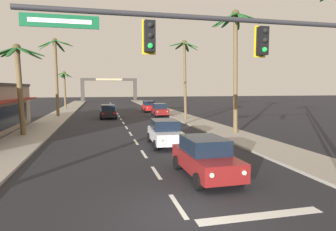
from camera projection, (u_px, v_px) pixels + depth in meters
ground_plane at (184, 215)px, 8.62m from camera, size 220.00×220.00×0.00m
sidewalk_right at (202, 124)px, 29.77m from camera, size 3.20×110.00×0.14m
sidewalk_left at (40, 129)px, 26.22m from camera, size 3.20×110.00×0.14m
lane_markings at (130, 126)px, 28.24m from camera, size 4.28×87.82×0.01m
traffic_signal_mast at (263, 57)px, 9.57m from camera, size 11.45×0.41×6.70m
sedan_lead_at_stop_bar at (205, 157)px, 12.25m from camera, size 2.01×4.48×1.68m
sedan_third_in_queue at (165, 132)px, 18.93m from camera, size 2.07×4.50×1.68m
sedan_oncoming_far at (108, 111)px, 35.52m from camera, size 2.01×4.48×1.68m
sedan_parked_nearest_kerb at (160, 110)px, 38.21m from camera, size 2.05×4.49×1.68m
sedan_parked_mid_kerb at (149, 106)px, 45.36m from camera, size 1.98×4.46×1.68m
palm_left_second at (18, 71)px, 21.82m from camera, size 3.89×3.95×7.09m
palm_left_third at (56, 63)px, 36.28m from camera, size 4.56×4.73×9.96m
palm_left_farthest at (64, 83)px, 50.85m from camera, size 3.08×2.91×6.64m
palm_right_second at (235, 46)px, 22.74m from camera, size 3.90×3.90×9.86m
palm_right_third at (185, 63)px, 33.45m from camera, size 3.41×3.48×9.24m
town_gateway_arch at (109, 86)px, 75.39m from camera, size 14.45×0.90×6.24m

